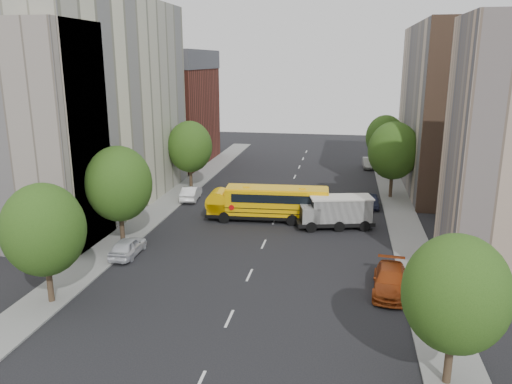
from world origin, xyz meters
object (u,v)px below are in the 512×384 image
(street_tree_4, at_px, (393,151))
(parked_car_4, at_px, (372,201))
(parked_car_1, at_px, (191,193))
(parked_car_5, at_px, (368,163))
(parked_car_3, at_px, (390,281))
(street_tree_2, at_px, (190,147))
(street_tree_0, at_px, (44,230))
(street_tree_1, at_px, (119,184))
(street_tree_3, at_px, (456,294))
(parked_car_0, at_px, (128,247))
(street_tree_5, at_px, (385,137))
(school_bus, at_px, (268,202))
(safari_truck, at_px, (336,212))

(street_tree_4, xyz_separation_m, parked_car_4, (-2.13, -3.89, -4.44))
(parked_car_1, relative_size, parked_car_5, 1.07)
(parked_car_3, relative_size, parked_car_4, 1.38)
(street_tree_2, bearing_deg, street_tree_0, -90.00)
(street_tree_0, distance_m, street_tree_4, 35.61)
(parked_car_1, bearing_deg, street_tree_2, -77.99)
(street_tree_0, relative_size, street_tree_2, 0.96)
(street_tree_1, xyz_separation_m, parked_car_3, (20.21, -4.86, -4.20))
(street_tree_3, distance_m, parked_car_4, 28.45)
(street_tree_2, xyz_separation_m, parked_car_5, (20.26, 15.19, -4.15))
(parked_car_0, distance_m, parked_car_4, 24.61)
(street_tree_1, distance_m, street_tree_4, 28.43)
(street_tree_5, relative_size, parked_car_4, 2.00)
(parked_car_0, height_order, parked_car_5, parked_car_0)
(street_tree_1, bearing_deg, parked_car_5, 58.60)
(school_bus, bearing_deg, parked_car_3, -56.11)
(street_tree_4, bearing_deg, school_bus, -139.55)
(street_tree_3, distance_m, parked_car_3, 10.02)
(parked_car_1, relative_size, parked_car_4, 1.18)
(parked_car_4, bearing_deg, school_bus, -146.30)
(street_tree_0, height_order, parked_car_5, street_tree_0)
(school_bus, relative_size, parked_car_3, 2.21)
(street_tree_4, relative_size, street_tree_5, 1.08)
(street_tree_0, relative_size, street_tree_4, 0.91)
(street_tree_3, height_order, safari_truck, street_tree_3)
(street_tree_3, height_order, parked_car_0, street_tree_3)
(street_tree_0, relative_size, street_tree_1, 0.94)
(parked_car_5, bearing_deg, parked_car_4, -93.58)
(parked_car_0, bearing_deg, safari_truck, -150.08)
(street_tree_0, height_order, parked_car_4, street_tree_0)
(safari_truck, height_order, parked_car_0, safari_truck)
(parked_car_1, bearing_deg, parked_car_3, 130.06)
(safari_truck, bearing_deg, parked_car_0, -162.33)
(parked_car_4, relative_size, parked_car_5, 0.91)
(street_tree_0, bearing_deg, parked_car_5, 64.87)
(street_tree_3, xyz_separation_m, parked_car_4, (-2.13, 28.11, -3.81))
(safari_truck, xyz_separation_m, parked_car_5, (3.77, 26.17, -0.81))
(street_tree_3, xyz_separation_m, parked_car_5, (-1.74, 47.19, -3.77))
(street_tree_0, bearing_deg, safari_truck, 45.91)
(school_bus, relative_size, parked_car_5, 2.77)
(street_tree_2, relative_size, parked_car_4, 2.05)
(parked_car_3, bearing_deg, street_tree_1, 171.65)
(parked_car_3, bearing_deg, safari_truck, 112.61)
(parked_car_1, bearing_deg, school_bus, 142.95)
(street_tree_4, bearing_deg, parked_car_3, -94.47)
(parked_car_0, bearing_deg, street_tree_3, 148.72)
(street_tree_5, height_order, parked_car_0, street_tree_5)
(street_tree_3, distance_m, street_tree_5, 44.00)
(parked_car_1, relative_size, parked_car_3, 0.85)
(parked_car_3, distance_m, parked_car_5, 38.05)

